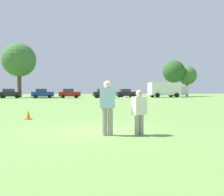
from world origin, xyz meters
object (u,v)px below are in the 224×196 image
Objects in this scene: parked_car_mid_right at (69,93)px; parked_car_far_right at (126,93)px; parked_car_near_right at (103,93)px; player_defender at (139,110)px; parked_car_mid_left at (10,93)px; player_thrower at (107,105)px; box_truck at (167,89)px; parked_car_center at (42,93)px; traffic_cone at (28,115)px; frisbee at (122,98)px.

parked_car_far_right is (11.84, 1.50, 0.00)m from parked_car_mid_right.
parked_car_mid_right is 6.76m from parked_car_near_right.
player_defender is at bearing -95.85° from parked_car_near_right.
parked_car_near_right is (18.16, -1.21, 0.00)m from parked_car_mid_left.
parked_car_far_right is (5.07, 1.51, 0.00)m from parked_car_near_right.
parked_car_mid_right is at bearing 92.01° from player_thrower.
player_thrower is at bearing -114.51° from box_truck.
box_truck is (25.99, 1.18, 0.83)m from parked_car_center.
parked_car_mid_left is 23.24m from parked_car_far_right.
traffic_cone is at bearing -93.01° from parked_car_mid_right.
parked_car_center is at bearing 95.05° from traffic_cone.
parked_car_mid_left is 1.00× the size of parked_car_center.
parked_car_mid_right reaches higher than frisbee.
player_defender is 0.17× the size of box_truck.
box_truck is (19.42, 42.59, 0.73)m from player_thrower.
parked_car_mid_left reaches higher than traffic_cone.
player_defender is 0.35× the size of parked_car_far_right.
traffic_cone is 43.86m from box_truck.
parked_car_mid_left is at bearing 107.39° from frisbee.
player_thrower is at bearing -87.99° from parked_car_mid_right.
box_truck reaches higher than parked_car_center.
frisbee is 44.66m from parked_car_mid_left.
frisbee is at bearing 0.29° from player_thrower.
parked_car_mid_left is 1.00× the size of parked_car_near_right.
player_thrower is 0.21× the size of box_truck.
parked_car_mid_right is (-1.46, 41.42, -0.10)m from player_thrower.
traffic_cone is at bearing -84.95° from parked_car_center.
player_thrower is at bearing -97.30° from parked_car_near_right.
parked_car_near_right is at bearing 84.15° from player_defender.
box_truck reaches higher than parked_car_mid_right.
parked_car_far_right is at bearing 5.09° from parked_car_center.
frisbee is 0.06× the size of parked_car_mid_right.
box_truck is (18.37, 42.73, 0.91)m from player_defender.
parked_car_far_right is at bearing 7.22° from parked_car_mid_right.
parked_car_near_right and parked_car_far_right have the same top height.
parked_car_mid_right is (5.12, 0.01, 0.00)m from parked_car_center.
player_thrower reaches higher than traffic_cone.
player_thrower is at bearing -80.98° from parked_car_center.
frisbee is 44.04m from parked_car_far_right.
frisbee is 41.46m from parked_car_mid_right.
frisbee is 0.06× the size of parked_car_mid_left.
player_thrower is 41.44m from parked_car_mid_right.
parked_car_near_right is at bearing -0.06° from parked_car_mid_right.
parked_car_near_right is 5.29m from parked_car_far_right.
parked_car_far_right is at bearing 77.02° from frisbee.
traffic_cone is 38.66m from parked_car_mid_left.
player_thrower is 1.20× the size of player_defender.
player_defender is at bearing -50.08° from traffic_cone.
parked_car_mid_right is (11.40, -1.20, 0.00)m from parked_car_mid_left.
player_thrower is 44.51m from parked_car_mid_left.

